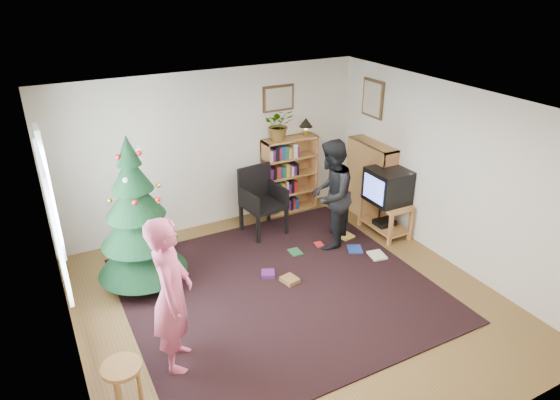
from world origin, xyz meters
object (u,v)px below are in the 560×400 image
picture_back (278,98)px  potted_plant (279,124)px  armchair (260,197)px  tv_stand (385,214)px  stool (123,377)px  bookshelf_right (370,180)px  christmas_tree (138,227)px  person_by_chair (331,195)px  table_lamp (306,124)px  crt_tv (388,186)px  person_standing (172,295)px  picture_right (373,99)px  bookshelf_back (290,174)px

picture_back → potted_plant: 0.42m
potted_plant → armchair: bearing=-143.1°
tv_stand → stool: stool is taller
bookshelf_right → potted_plant: size_ratio=2.48×
christmas_tree → person_by_chair: (2.75, -0.26, -0.04)m
christmas_tree → bookshelf_right: bearing=3.5°
stool → table_lamp: 5.05m
tv_stand → armchair: armchair is taller
crt_tv → armchair: bearing=149.0°
tv_stand → person_standing: (-3.79, -1.26, 0.55)m
picture_right → bookshelf_back: size_ratio=0.46×
picture_right → christmas_tree: bearing=-172.8°
picture_right → armchair: (-1.95, 0.17, -1.38)m
armchair → person_by_chair: bearing=-58.8°
tv_stand → person_by_chair: (-0.99, 0.09, 0.51)m
picture_back → christmas_tree: bearing=-155.3°
crt_tv → bookshelf_right: bearing=78.1°
stool → bookshelf_back: bearing=42.2°
armchair → person_by_chair: 1.19m
picture_back → stool: 4.93m
tv_stand → stool: 4.75m
person_standing → picture_back: bearing=-22.8°
christmas_tree → table_lamp: christmas_tree is taller
christmas_tree → person_standing: 1.61m
tv_stand → potted_plant: 2.21m
person_by_chair → potted_plant: 1.54m
stool → potted_plant: potted_plant is taller
person_standing → person_by_chair: person_standing is taller
bookshelf_back → person_by_chair: size_ratio=0.78×
christmas_tree → table_lamp: bearing=19.4°
armchair → christmas_tree: bearing=-167.9°
picture_right → person_standing: size_ratio=0.35×
bookshelf_back → person_standing: person_standing is taller
potted_plant → table_lamp: (0.50, 0.00, -0.06)m
tv_stand → person_standing: 4.03m
picture_back → bookshelf_back: 1.30m
tv_stand → potted_plant: size_ratio=1.55×
crt_tv → bookshelf_back: bearing=122.7°
picture_right → potted_plant: bearing=156.9°
armchair → table_lamp: (1.07, 0.42, 0.93)m
bookshelf_back → tv_stand: size_ratio=1.60×
picture_back → crt_tv: 2.22m
picture_back → crt_tv: size_ratio=0.92×
armchair → picture_back: bearing=35.9°
christmas_tree → armchair: christmas_tree is taller
armchair → person_standing: (-2.09, -2.28, 0.29)m
picture_back → tv_stand: size_ratio=0.68×
christmas_tree → stool: bearing=-108.2°
bookshelf_back → crt_tv: bookshelf_back is taller
table_lamp → person_by_chair: bearing=-105.1°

